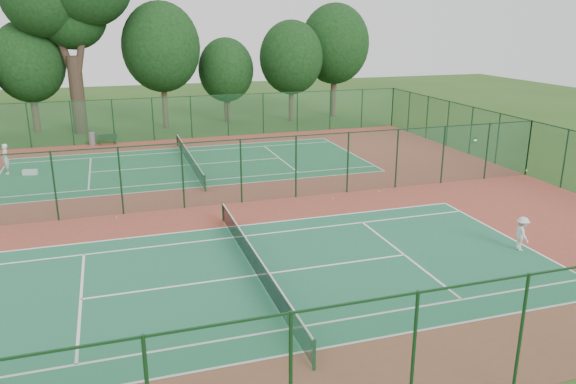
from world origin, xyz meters
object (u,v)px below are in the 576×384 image
(player_near, at_px, (522,234))
(bench, at_px, (108,139))
(kit_bag, at_px, (30,172))
(player_far, at_px, (6,159))
(trash_bin, at_px, (92,139))

(player_near, relative_size, bench, 1.05)
(player_near, relative_size, kit_bag, 1.66)
(player_near, xyz_separation_m, player_far, (-22.77, 20.26, 0.23))
(player_near, height_order, kit_bag, player_near)
(player_near, xyz_separation_m, bench, (-16.53, 27.41, -0.30))
(trash_bin, xyz_separation_m, kit_bag, (-3.68, -8.04, -0.34))
(player_far, xyz_separation_m, kit_bag, (1.40, -0.68, -0.81))
(trash_bin, xyz_separation_m, bench, (1.16, -0.21, -0.06))
(player_near, distance_m, bench, 32.01)
(player_near, height_order, bench, player_near)
(player_near, bearing_deg, player_far, 59.51)
(player_far, distance_m, trash_bin, 8.95)
(player_far, bearing_deg, trash_bin, 130.44)
(player_far, height_order, trash_bin, player_far)
(player_far, relative_size, kit_bag, 2.18)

